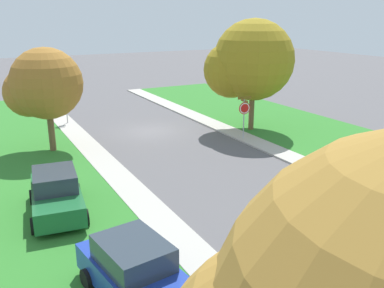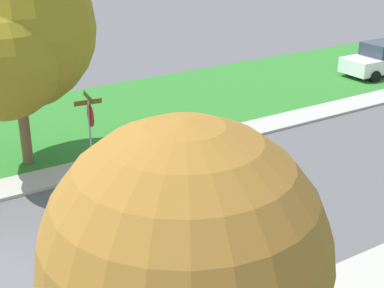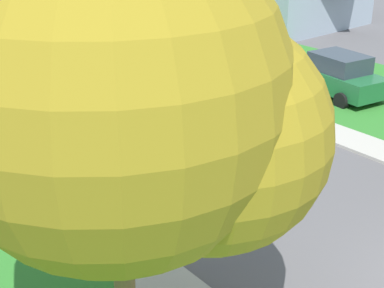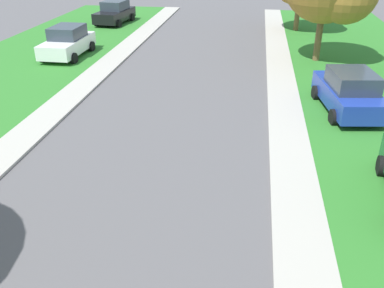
{
  "view_description": "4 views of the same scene",
  "coord_description": "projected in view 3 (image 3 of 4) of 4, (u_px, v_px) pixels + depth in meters",
  "views": [
    {
      "loc": [
        10.4,
        25.38,
        7.56
      ],
      "look_at": [
        1.03,
        7.85,
        1.4
      ],
      "focal_mm": 38.89,
      "sensor_mm": 36.0,
      "label": 1
    },
    {
      "loc": [
        12.33,
        -2.18,
        8.39
      ],
      "look_at": [
        -1.89,
        6.91,
        1.4
      ],
      "focal_mm": 54.13,
      "sensor_mm": 36.0,
      "label": 2
    },
    {
      "loc": [
        -10.24,
        -3.95,
        7.42
      ],
      "look_at": [
        -1.57,
        6.88,
        1.4
      ],
      "focal_mm": 53.27,
      "sensor_mm": 36.0,
      "label": 3
    },
    {
      "loc": [
        3.26,
        -0.4,
        6.65
      ],
      "look_at": [
        1.74,
        9.65,
        1.4
      ],
      "focal_mm": 38.84,
      "sensor_mm": 36.0,
      "label": 4
    }
  ],
  "objects": [
    {
      "name": "stop_sign_far_corner",
      "position": [
        154.0,
        192.0,
        11.64
      ],
      "size": [
        0.91,
        0.91,
        2.77
      ],
      "color": "#9E9EA3",
      "rests_on": "ground"
    },
    {
      "name": "sidewalk_west",
      "position": [
        9.0,
        158.0,
        17.53
      ],
      "size": [
        1.4,
        56.0,
        0.1
      ],
      "primitive_type": "cube",
      "color": "#ADA89E",
      "rests_on": "ground"
    },
    {
      "name": "car_green_driveway_right",
      "position": [
        336.0,
        75.0,
        22.81
      ],
      "size": [
        2.43,
        4.49,
        1.76
      ],
      "color": "#1E6033",
      "rests_on": "ground"
    },
    {
      "name": "lawn_east",
      "position": [
        311.0,
        76.0,
        25.62
      ],
      "size": [
        8.0,
        56.0,
        0.08
      ],
      "primitive_type": "cube",
      "color": "#2D7528",
      "rests_on": "ground"
    },
    {
      "name": "tree_across_right",
      "position": [
        139.0,
        106.0,
        8.37
      ],
      "size": [
        5.71,
        5.31,
        7.43
      ],
      "color": "brown",
      "rests_on": "ground"
    },
    {
      "name": "car_blue_kerbside_mid",
      "position": [
        214.0,
        48.0,
        26.91
      ],
      "size": [
        2.48,
        4.51,
        1.76
      ],
      "color": "#1E389E",
      "rests_on": "ground"
    },
    {
      "name": "sidewalk_east",
      "position": [
        234.0,
        96.0,
        22.92
      ],
      "size": [
        1.4,
        56.0,
        0.1
      ],
      "primitive_type": "cube",
      "color": "#ADA89E",
      "rests_on": "ground"
    }
  ]
}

